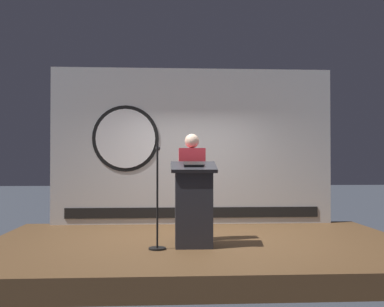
# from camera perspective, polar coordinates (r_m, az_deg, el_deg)

# --- Properties ---
(ground_plane) EXTENTS (40.00, 40.00, 0.00)m
(ground_plane) POSITION_cam_1_polar(r_m,az_deg,el_deg) (6.84, 1.02, -13.77)
(ground_plane) COLOR #383D47
(stage_platform) EXTENTS (6.40, 4.00, 0.30)m
(stage_platform) POSITION_cam_1_polar(r_m,az_deg,el_deg) (6.80, 1.02, -12.54)
(stage_platform) COLOR brown
(stage_platform) RESTS_ON ground
(banner_display) EXTENTS (5.41, 0.12, 3.00)m
(banner_display) POSITION_cam_1_polar(r_m,az_deg,el_deg) (8.51, -0.16, 0.90)
(banner_display) COLOR silver
(banner_display) RESTS_ON stage_platform
(podium) EXTENTS (0.64, 0.50, 1.21)m
(podium) POSITION_cam_1_polar(r_m,az_deg,el_deg) (6.27, 0.21, -6.68)
(podium) COLOR #26262B
(podium) RESTS_ON stage_platform
(speaker_person) EXTENTS (0.40, 0.26, 1.63)m
(speaker_person) POSITION_cam_1_polar(r_m,az_deg,el_deg) (6.73, -0.01, -4.23)
(speaker_person) COLOR black
(speaker_person) RESTS_ON stage_platform
(microphone_stand) EXTENTS (0.24, 0.48, 1.45)m
(microphone_stand) POSITION_cam_1_polar(r_m,az_deg,el_deg) (6.16, -4.51, -7.62)
(microphone_stand) COLOR black
(microphone_stand) RESTS_ON stage_platform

